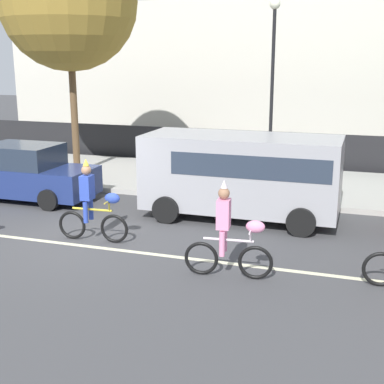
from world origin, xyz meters
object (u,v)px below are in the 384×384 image
at_px(parked_van_grey, 244,171).
at_px(street_lamp_post, 273,61).
at_px(parade_cyclist_pink, 229,235).
at_px(parked_car_navy, 26,173).
at_px(parade_cyclist_cobalt, 93,206).

relative_size(parked_van_grey, street_lamp_post, 0.85).
distance_m(parade_cyclist_pink, parked_van_grey, 3.94).
bearing_deg(parked_car_navy, parked_van_grey, 0.81).
height_order(parade_cyclist_pink, street_lamp_post, street_lamp_post).
xyz_separation_m(parade_cyclist_cobalt, parked_car_navy, (-3.69, 2.72, -0.06)).
bearing_deg(street_lamp_post, parked_van_grey, -86.95).
height_order(parked_car_navy, street_lamp_post, street_lamp_post).
relative_size(parade_cyclist_pink, parked_car_navy, 0.47).
bearing_deg(parade_cyclist_cobalt, street_lamp_post, 72.72).
bearing_deg(street_lamp_post, parade_cyclist_cobalt, -107.28).
xyz_separation_m(parked_car_navy, street_lamp_post, (6.27, 5.56, 3.21)).
distance_m(parked_van_grey, street_lamp_post, 6.11).
bearing_deg(parade_cyclist_cobalt, parked_car_navy, 143.63).
xyz_separation_m(parade_cyclist_cobalt, street_lamp_post, (2.58, 8.28, 3.15)).
height_order(parade_cyclist_cobalt, parked_car_navy, parade_cyclist_cobalt).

